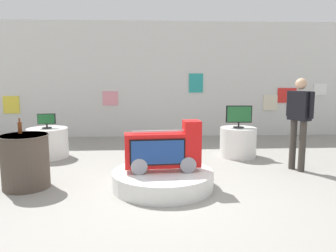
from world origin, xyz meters
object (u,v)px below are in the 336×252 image
object	(u,v)px
display_pedestal_left_rear	(48,143)
side_table_round	(25,161)
novelty_firetruck_tv	(164,151)
tv_on_center_rear	(239,116)
tv_on_left_rear	(47,120)
main_display_pedestal	(163,179)
display_pedestal_center_rear	(238,142)
shopper_browsing_near_truck	(299,117)
bottle_on_side_table	(20,127)

from	to	relation	value
display_pedestal_left_rear	side_table_round	size ratio (longest dim) A/B	1.02
novelty_firetruck_tv	tv_on_center_rear	size ratio (longest dim) A/B	2.13
novelty_firetruck_tv	display_pedestal_left_rear	world-z (taller)	novelty_firetruck_tv
side_table_round	tv_on_left_rear	bearing A→B (deg)	97.42
main_display_pedestal	side_table_round	size ratio (longest dim) A/B	1.88
display_pedestal_center_rear	side_table_round	distance (m)	4.22
novelty_firetruck_tv	side_table_round	distance (m)	2.14
novelty_firetruck_tv	shopper_browsing_near_truck	xyz separation A→B (m)	(2.47, 0.85, 0.41)
main_display_pedestal	novelty_firetruck_tv	bearing A→B (deg)	-12.74
display_pedestal_left_rear	tv_on_center_rear	distance (m)	4.10
novelty_firetruck_tv	tv_on_center_rear	bearing A→B (deg)	49.34
display_pedestal_left_rear	shopper_browsing_near_truck	bearing A→B (deg)	-14.34
display_pedestal_center_rear	shopper_browsing_near_truck	size ratio (longest dim) A/B	0.46
tv_on_left_rear	tv_on_center_rear	size ratio (longest dim) A/B	0.67
main_display_pedestal	bottle_on_side_table	size ratio (longest dim) A/B	6.58
display_pedestal_center_rear	shopper_browsing_near_truck	distance (m)	1.52
display_pedestal_left_rear	bottle_on_side_table	xyz separation A→B (m)	(0.15, -1.83, 0.61)
display_pedestal_left_rear	display_pedestal_center_rear	distance (m)	4.06
display_pedestal_left_rear	tv_on_left_rear	size ratio (longest dim) A/B	2.29
display_pedestal_left_rear	tv_on_center_rear	world-z (taller)	tv_on_center_rear
shopper_browsing_near_truck	side_table_round	bearing A→B (deg)	-171.08
tv_on_center_rear	main_display_pedestal	bearing A→B (deg)	-131.10
tv_on_center_rear	shopper_browsing_near_truck	distance (m)	1.36
main_display_pedestal	bottle_on_side_table	distance (m)	2.37
display_pedestal_left_rear	shopper_browsing_near_truck	world-z (taller)	shopper_browsing_near_truck
display_pedestal_center_rear	bottle_on_side_table	distance (m)	4.30
display_pedestal_left_rear	shopper_browsing_near_truck	size ratio (longest dim) A/B	0.50
tv_on_center_rear	side_table_round	world-z (taller)	tv_on_center_rear
display_pedestal_center_rear	tv_on_center_rear	bearing A→B (deg)	-85.94
main_display_pedestal	side_table_round	distance (m)	2.13
tv_on_left_rear	novelty_firetruck_tv	bearing A→B (deg)	-41.15
tv_on_center_rear	display_pedestal_center_rear	bearing A→B (deg)	94.06
tv_on_left_rear	side_table_round	xyz separation A→B (m)	(0.26, -1.96, -0.37)
side_table_round	display_pedestal_center_rear	bearing A→B (deg)	25.63
novelty_firetruck_tv	tv_on_left_rear	distance (m)	3.18
main_display_pedestal	display_pedestal_left_rear	world-z (taller)	display_pedestal_left_rear
novelty_firetruck_tv	tv_on_center_rear	world-z (taller)	tv_on_center_rear
tv_on_left_rear	tv_on_center_rear	world-z (taller)	tv_on_center_rear
display_pedestal_center_rear	tv_on_left_rear	bearing A→B (deg)	178.05
main_display_pedestal	tv_on_left_rear	xyz separation A→B (m)	(-2.37, 2.08, 0.66)
main_display_pedestal	display_pedestal_left_rear	distance (m)	3.16
novelty_firetruck_tv	bottle_on_side_table	distance (m)	2.28
novelty_firetruck_tv	display_pedestal_center_rear	bearing A→B (deg)	49.40
novelty_firetruck_tv	display_pedestal_left_rear	xyz separation A→B (m)	(-2.39, 2.09, -0.27)
display_pedestal_center_rear	shopper_browsing_near_truck	world-z (taller)	shopper_browsing_near_truck
main_display_pedestal	novelty_firetruck_tv	world-z (taller)	novelty_firetruck_tv
novelty_firetruck_tv	display_pedestal_center_rear	world-z (taller)	novelty_firetruck_tv
tv_on_left_rear	shopper_browsing_near_truck	xyz separation A→B (m)	(4.86, -1.24, 0.20)
bottle_on_side_table	shopper_browsing_near_truck	size ratio (longest dim) A/B	0.14
display_pedestal_left_rear	shopper_browsing_near_truck	xyz separation A→B (m)	(4.86, -1.24, 0.68)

